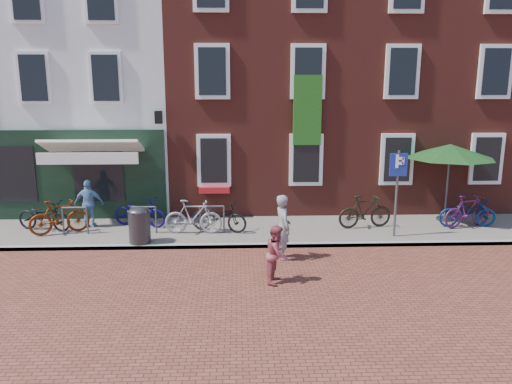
{
  "coord_description": "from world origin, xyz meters",
  "views": [
    {
      "loc": [
        1.28,
        -12.8,
        4.37
      ],
      "look_at": [
        1.78,
        0.68,
        1.43
      ],
      "focal_mm": 34.37,
      "sensor_mm": 36.0,
      "label": 1
    }
  ],
  "objects_px": {
    "boy": "(277,254)",
    "parasol": "(450,149)",
    "bicycle_1": "(59,217)",
    "bicycle_7": "(468,211)",
    "bicycle_6": "(467,212)",
    "litter_bin": "(139,223)",
    "bicycle_5": "(365,212)",
    "bicycle_3": "(193,217)",
    "bicycle_4": "(219,216)",
    "parking_sign": "(397,179)",
    "woman": "(283,227)",
    "cafe_person": "(89,203)",
    "bicycle_0": "(44,216)",
    "bicycle_2": "(140,212)"
  },
  "relations": [
    {
      "from": "parasol",
      "to": "bicycle_0",
      "type": "height_order",
      "value": "parasol"
    },
    {
      "from": "bicycle_3",
      "to": "bicycle_4",
      "type": "bearing_deg",
      "value": -72.47
    },
    {
      "from": "bicycle_4",
      "to": "bicycle_1",
      "type": "bearing_deg",
      "value": 109.57
    },
    {
      "from": "parking_sign",
      "to": "bicycle_1",
      "type": "height_order",
      "value": "parking_sign"
    },
    {
      "from": "bicycle_2",
      "to": "bicycle_0",
      "type": "bearing_deg",
      "value": 115.88
    },
    {
      "from": "parking_sign",
      "to": "bicycle_6",
      "type": "bearing_deg",
      "value": 19.31
    },
    {
      "from": "boy",
      "to": "bicycle_5",
      "type": "relative_size",
      "value": 0.78
    },
    {
      "from": "parking_sign",
      "to": "woman",
      "type": "relative_size",
      "value": 1.48
    },
    {
      "from": "bicycle_3",
      "to": "bicycle_4",
      "type": "distance_m",
      "value": 0.77
    },
    {
      "from": "woman",
      "to": "bicycle_7",
      "type": "relative_size",
      "value": 1.0
    },
    {
      "from": "parking_sign",
      "to": "woman",
      "type": "xyz_separation_m",
      "value": [
        -3.37,
        -1.46,
        -0.95
      ]
    },
    {
      "from": "woman",
      "to": "bicycle_7",
      "type": "distance_m",
      "value": 6.33
    },
    {
      "from": "bicycle_1",
      "to": "bicycle_5",
      "type": "height_order",
      "value": "same"
    },
    {
      "from": "boy",
      "to": "woman",
      "type": "bearing_deg",
      "value": 6.81
    },
    {
      "from": "cafe_person",
      "to": "bicycle_4",
      "type": "bearing_deg",
      "value": 170.13
    },
    {
      "from": "parking_sign",
      "to": "bicycle_6",
      "type": "distance_m",
      "value": 2.97
    },
    {
      "from": "boy",
      "to": "bicycle_0",
      "type": "bearing_deg",
      "value": 76.14
    },
    {
      "from": "bicycle_0",
      "to": "bicycle_1",
      "type": "distance_m",
      "value": 0.68
    },
    {
      "from": "cafe_person",
      "to": "bicycle_7",
      "type": "bearing_deg",
      "value": 176.46
    },
    {
      "from": "bicycle_1",
      "to": "bicycle_7",
      "type": "bearing_deg",
      "value": -113.08
    },
    {
      "from": "litter_bin",
      "to": "bicycle_4",
      "type": "distance_m",
      "value": 2.38
    },
    {
      "from": "cafe_person",
      "to": "bicycle_6",
      "type": "bearing_deg",
      "value": 176.69
    },
    {
      "from": "parking_sign",
      "to": "bicycle_5",
      "type": "height_order",
      "value": "parking_sign"
    },
    {
      "from": "bicycle_2",
      "to": "bicycle_3",
      "type": "bearing_deg",
      "value": -96.99
    },
    {
      "from": "boy",
      "to": "parasol",
      "type": "bearing_deg",
      "value": -34.43
    },
    {
      "from": "woman",
      "to": "boy",
      "type": "height_order",
      "value": "woman"
    },
    {
      "from": "cafe_person",
      "to": "bicycle_1",
      "type": "bearing_deg",
      "value": 42.88
    },
    {
      "from": "woman",
      "to": "bicycle_1",
      "type": "distance_m",
      "value": 6.73
    },
    {
      "from": "cafe_person",
      "to": "bicycle_7",
      "type": "height_order",
      "value": "cafe_person"
    },
    {
      "from": "parasol",
      "to": "bicycle_0",
      "type": "xyz_separation_m",
      "value": [
        -12.52,
        -0.68,
        -1.88
      ]
    },
    {
      "from": "woman",
      "to": "cafe_person",
      "type": "bearing_deg",
      "value": 48.92
    },
    {
      "from": "litter_bin",
      "to": "bicycle_6",
      "type": "relative_size",
      "value": 0.62
    },
    {
      "from": "woman",
      "to": "bicycle_4",
      "type": "xyz_separation_m",
      "value": [
        -1.72,
        2.16,
        -0.28
      ]
    },
    {
      "from": "bicycle_0",
      "to": "bicycle_7",
      "type": "xyz_separation_m",
      "value": [
        12.86,
        -0.15,
        0.05
      ]
    },
    {
      "from": "parasol",
      "to": "woman",
      "type": "xyz_separation_m",
      "value": [
        -5.55,
        -3.14,
        -1.59
      ]
    },
    {
      "from": "litter_bin",
      "to": "woman",
      "type": "distance_m",
      "value": 4.03
    },
    {
      "from": "boy",
      "to": "bicycle_2",
      "type": "distance_m",
      "value": 5.83
    },
    {
      "from": "bicycle_5",
      "to": "bicycle_6",
      "type": "distance_m",
      "value": 3.18
    },
    {
      "from": "parasol",
      "to": "cafe_person",
      "type": "xyz_separation_m",
      "value": [
        -11.25,
        -0.37,
        -1.59
      ]
    },
    {
      "from": "boy",
      "to": "bicycle_3",
      "type": "bearing_deg",
      "value": 48.9
    },
    {
      "from": "boy",
      "to": "bicycle_5",
      "type": "xyz_separation_m",
      "value": [
        3.0,
        3.9,
        -0.06
      ]
    },
    {
      "from": "bicycle_6",
      "to": "litter_bin",
      "type": "bearing_deg",
      "value": 99.51
    },
    {
      "from": "boy",
      "to": "cafe_person",
      "type": "bearing_deg",
      "value": 68.59
    },
    {
      "from": "parking_sign",
      "to": "bicycle_5",
      "type": "distance_m",
      "value": 1.62
    },
    {
      "from": "boy",
      "to": "bicycle_2",
      "type": "bearing_deg",
      "value": 59.0
    },
    {
      "from": "bicycle_1",
      "to": "bicycle_7",
      "type": "xyz_separation_m",
      "value": [
        12.28,
        0.21,
        0.0
      ]
    },
    {
      "from": "boy",
      "to": "bicycle_2",
      "type": "xyz_separation_m",
      "value": [
        -3.91,
        4.33,
        -0.11
      ]
    },
    {
      "from": "parasol",
      "to": "bicycle_5",
      "type": "relative_size",
      "value": 1.66
    },
    {
      "from": "bicycle_6",
      "to": "bicycle_7",
      "type": "height_order",
      "value": "bicycle_7"
    },
    {
      "from": "litter_bin",
      "to": "bicycle_4",
      "type": "xyz_separation_m",
      "value": [
        2.15,
        1.03,
        -0.1
      ]
    }
  ]
}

